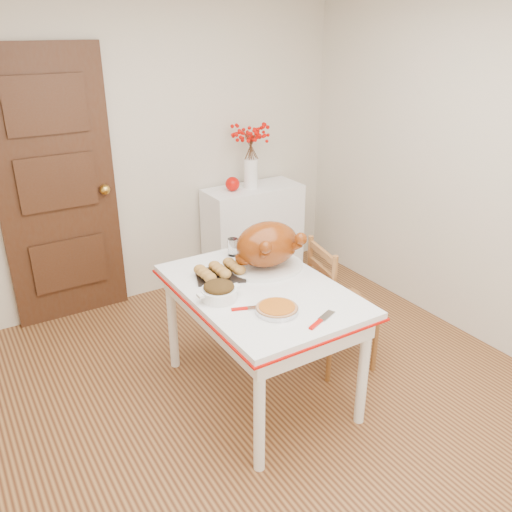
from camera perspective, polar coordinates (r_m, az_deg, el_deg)
floor at (r=3.31m, az=2.95°, el=-17.28°), size 3.50×4.00×0.00m
wall_back at (r=4.39m, az=-11.93°, el=11.12°), size 3.50×0.00×2.50m
wall_right at (r=3.90m, az=25.28°, el=7.83°), size 0.00×4.00×2.50m
door_back at (r=4.23m, az=-20.45°, el=6.59°), size 0.85×0.06×2.06m
sideboard at (r=4.80m, az=-0.32°, el=2.44°), size 0.86×0.38×0.86m
kitchen_table at (r=3.31m, az=0.46°, el=-9.10°), size 0.86×1.25×0.75m
chair_oak at (r=3.60m, az=9.23°, el=-5.15°), size 0.47×0.47×0.90m
berry_vase at (r=4.58m, az=-0.57°, el=10.45°), size 0.27×0.27×0.52m
apple at (r=4.54m, az=-2.53°, el=7.70°), size 0.12×0.12×0.12m
turkey_platter at (r=3.29m, az=1.21°, el=0.99°), size 0.57×0.50×0.30m
pumpkin_pie at (r=2.86m, az=2.25°, el=-5.60°), size 0.27×0.27×0.05m
stuffing_dish at (r=2.98m, az=-3.98°, el=-3.74°), size 0.29×0.25×0.10m
rolls_tray at (r=3.24m, az=-3.90°, el=-1.62°), size 0.35×0.31×0.08m
pie_server at (r=2.81m, az=7.02°, el=-6.75°), size 0.24×0.15×0.01m
carving_knife at (r=2.90m, az=-0.25°, el=-5.51°), size 0.25×0.14×0.01m
drinking_glass at (r=3.53m, az=-2.48°, el=0.96°), size 0.08×0.08×0.12m
shaker_pair at (r=3.62m, az=0.96°, el=1.40°), size 0.10×0.07×0.09m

